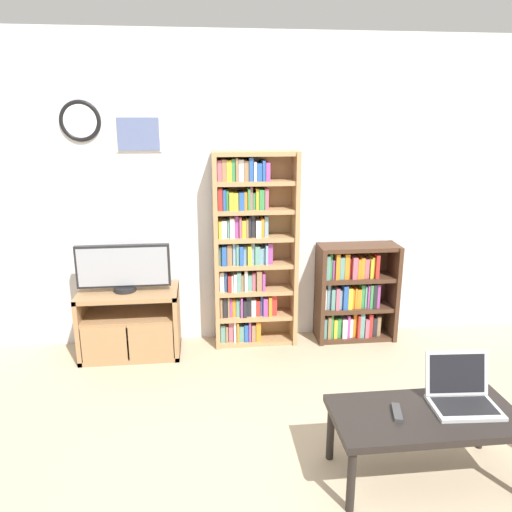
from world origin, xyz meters
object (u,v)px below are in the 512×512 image
at_px(coffee_table, 425,420).
at_px(remote_near_laptop, 397,412).
at_px(bookshelf_short, 352,294).
at_px(television, 123,268).
at_px(tv_stand, 130,323).
at_px(laptop, 461,393).
at_px(bookshelf_tall, 250,251).

bearing_deg(coffee_table, remote_near_laptop, 176.89).
relative_size(bookshelf_short, coffee_table, 0.86).
bearing_deg(television, tv_stand, -11.57).
bearing_deg(tv_stand, remote_near_laptop, -46.04).
relative_size(bookshelf_short, laptop, 2.31).
height_order(bookshelf_short, laptop, bookshelf_short).
xyz_separation_m(television, coffee_table, (1.81, -1.70, -0.40)).
xyz_separation_m(tv_stand, coffee_table, (1.79, -1.70, 0.07)).
height_order(bookshelf_tall, bookshelf_short, bookshelf_tall).
distance_m(tv_stand, bookshelf_short, 1.94).
xyz_separation_m(tv_stand, television, (-0.02, 0.00, 0.48)).
height_order(tv_stand, bookshelf_short, bookshelf_short).
relative_size(laptop, remote_near_laptop, 2.25).
relative_size(tv_stand, coffee_table, 0.80).
xyz_separation_m(bookshelf_tall, remote_near_laptop, (0.61, -1.82, -0.42)).
xyz_separation_m(laptop, remote_near_laptop, (-0.39, -0.06, -0.06)).
height_order(television, bookshelf_tall, bookshelf_tall).
height_order(bookshelf_tall, laptop, bookshelf_tall).
relative_size(coffee_table, laptop, 2.70).
bearing_deg(coffee_table, bookshelf_short, 85.50).
bearing_deg(bookshelf_short, tv_stand, -176.51).
distance_m(television, coffee_table, 2.52).
bearing_deg(bookshelf_tall, laptop, -60.49).
bearing_deg(laptop, television, 144.89).
distance_m(bookshelf_tall, bookshelf_short, 1.00).
height_order(coffee_table, remote_near_laptop, remote_near_laptop).
bearing_deg(television, laptop, -38.72).
relative_size(bookshelf_tall, bookshelf_short, 1.93).
xyz_separation_m(tv_stand, remote_near_laptop, (1.63, -1.69, 0.13)).
bearing_deg(bookshelf_short, television, -176.68).
bearing_deg(tv_stand, coffee_table, -43.51).
height_order(tv_stand, laptop, laptop).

